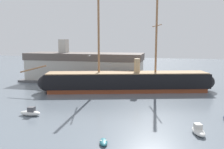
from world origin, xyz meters
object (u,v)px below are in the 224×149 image
Objects in this scene: dinghy_near_centre at (104,142)px; sailboat_far_left at (50,88)px; motorboat_mid_right at (198,131)px; dockside_warehouse_left at (84,67)px; seagull_in_flight at (89,56)px; sailboat_distant_centre at (138,86)px; motorboat_mid_left at (30,112)px; tall_ship at (127,81)px.

sailboat_far_left reaches higher than dinghy_near_centre.
dinghy_near_centre is at bearing -153.27° from motorboat_mid_right.
motorboat_mid_right is 0.09× the size of dockside_warehouse_left.
seagull_in_flight is (-19.15, -3.33, 13.29)m from motorboat_mid_right.
seagull_in_flight reaches higher than sailboat_distant_centre.
seagull_in_flight reaches higher than motorboat_mid_right.
sailboat_distant_centre is at bearing 63.20° from motorboat_mid_left.
motorboat_mid_right is 1.01× the size of sailboat_distant_centre.
tall_ship is 24.69m from dockside_warehouse_left.
sailboat_far_left is 19.39m from dockside_warehouse_left.
dockside_warehouse_left is at bearing 93.73° from motorboat_mid_left.
motorboat_mid_left is at bearing -119.39° from tall_ship.
motorboat_mid_left is 1.03× the size of sailboat_distant_centre.
tall_ship reaches higher than motorboat_mid_left.
seagull_in_flight is at bearing -94.26° from sailboat_distant_centre.
motorboat_mid_left is at bearing 175.14° from motorboat_mid_right.
tall_ship reaches higher than motorboat_mid_right.
sailboat_distant_centre is (19.21, 38.03, -0.30)m from motorboat_mid_left.
tall_ship is at bearing -36.64° from dockside_warehouse_left.
sailboat_far_left is at bearing 145.82° from motorboat_mid_right.
sailboat_far_left is at bearing -173.25° from tall_ship.
dockside_warehouse_left is 36.69× the size of seagull_in_flight.
motorboat_mid_left is 0.98× the size of sailboat_far_left.
motorboat_mid_right is at bearing 26.73° from dinghy_near_centre.
tall_ship is at bearing -106.34° from sailboat_distant_centre.
dinghy_near_centre is at bearing -86.05° from tall_ship.
sailboat_distant_centre is at bearing 73.66° from tall_ship.
sailboat_distant_centre is at bearing 85.74° from seagull_in_flight.
dockside_warehouse_left is at bearing 71.48° from sailboat_far_left.
dockside_warehouse_left is (-22.11, 6.49, 5.27)m from sailboat_distant_centre.
seagull_in_flight is (15.91, -6.31, 13.24)m from motorboat_mid_left.
sailboat_distant_centre is 46.48m from seagull_in_flight.
seagull_in_flight is (-0.91, -36.17, 10.70)m from tall_ship.
dinghy_near_centre is 0.68× the size of sailboat_distant_centre.
sailboat_distant_centre is at bearing 111.12° from motorboat_mid_right.
dinghy_near_centre is at bearing -89.52° from sailboat_distant_centre.
motorboat_mid_left is 42.61m from sailboat_distant_centre.
sailboat_far_left is 0.10× the size of dockside_warehouse_left.
sailboat_distant_centre is (-0.41, 48.79, 0.05)m from dinghy_near_centre.
tall_ship is 25.98m from sailboat_far_left.
sailboat_far_left reaches higher than motorboat_mid_right.
dinghy_near_centre is 0.67× the size of motorboat_mid_right.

